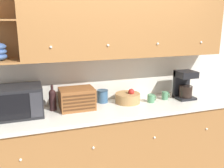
{
  "coord_description": "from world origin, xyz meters",
  "views": [
    {
      "loc": [
        -0.93,
        -2.92,
        1.9
      ],
      "look_at": [
        0.0,
        -0.23,
        1.18
      ],
      "focal_mm": 40.0,
      "sensor_mm": 36.0,
      "label": 1
    }
  ],
  "objects": [
    {
      "name": "wall_back",
      "position": [
        0.0,
        0.03,
        1.3
      ],
      "size": [
        5.22,
        0.06,
        2.6
      ],
      "color": "silver",
      "rests_on": "ground_plane"
    },
    {
      "name": "microwave",
      "position": [
        -1.06,
        -0.26,
        1.09
      ],
      "size": [
        0.52,
        0.38,
        0.32
      ],
      "color": "black",
      "rests_on": "counter_unit"
    },
    {
      "name": "storage_canister",
      "position": [
        -0.08,
        -0.11,
        1.01
      ],
      "size": [
        0.13,
        0.13,
        0.16
      ],
      "color": "#33567A",
      "rests_on": "counter_unit"
    },
    {
      "name": "wine_bottle",
      "position": [
        -0.69,
        -0.2,
        1.06
      ],
      "size": [
        0.08,
        0.08,
        0.29
      ],
      "color": "black",
      "rests_on": "counter_unit"
    },
    {
      "name": "ground_plane",
      "position": [
        0.0,
        0.0,
        0.0
      ],
      "size": [
        24.0,
        24.0,
        0.0
      ],
      "primitive_type": "plane",
      "color": "slate"
    },
    {
      "name": "mug_blue_second",
      "position": [
        0.71,
        -0.26,
        0.98
      ],
      "size": [
        0.09,
        0.08,
        0.1
      ],
      "color": "#4C845B",
      "rests_on": "counter_unit"
    },
    {
      "name": "upper_cabinets",
      "position": [
        0.17,
        -0.18,
        1.93
      ],
      "size": [
        2.82,
        0.37,
        0.87
      ],
      "color": "#A36B38",
      "rests_on": "backsplash_panel"
    },
    {
      "name": "counter_unit",
      "position": [
        0.0,
        -0.33,
        0.47
      ],
      "size": [
        2.84,
        0.69,
        0.93
      ],
      "color": "#A36B38",
      "rests_on": "ground_plane"
    },
    {
      "name": "backsplash_panel",
      "position": [
        0.0,
        -0.01,
        1.21
      ],
      "size": [
        2.82,
        0.01,
        0.56
      ],
      "color": "silver",
      "rests_on": "counter_unit"
    },
    {
      "name": "bread_box",
      "position": [
        -0.42,
        -0.24,
        1.05
      ],
      "size": [
        0.38,
        0.29,
        0.24
      ],
      "color": "brown",
      "rests_on": "counter_unit"
    },
    {
      "name": "coffee_maker",
      "position": [
        0.96,
        -0.29,
        1.11
      ],
      "size": [
        0.23,
        0.22,
        0.36
      ],
      "color": "black",
      "rests_on": "counter_unit"
    },
    {
      "name": "mug",
      "position": [
        0.49,
        -0.3,
        0.98
      ],
      "size": [
        0.1,
        0.09,
        0.1
      ],
      "color": "#4C845B",
      "rests_on": "counter_unit"
    },
    {
      "name": "fruit_basket",
      "position": [
        0.21,
        -0.22,
        0.99
      ],
      "size": [
        0.3,
        0.3,
        0.18
      ],
      "color": "#A87F4C",
      "rests_on": "counter_unit"
    }
  ]
}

